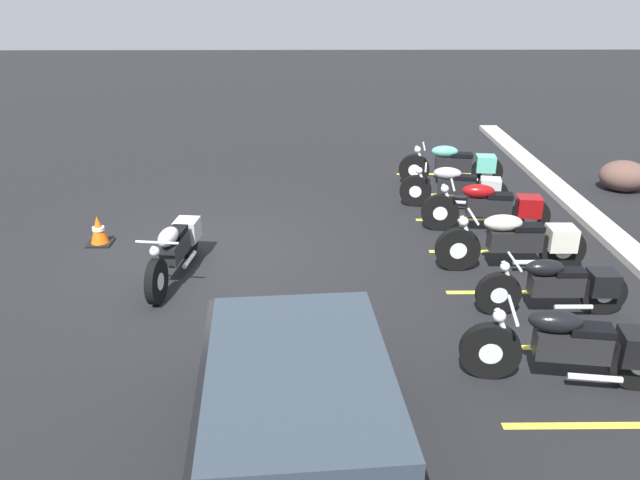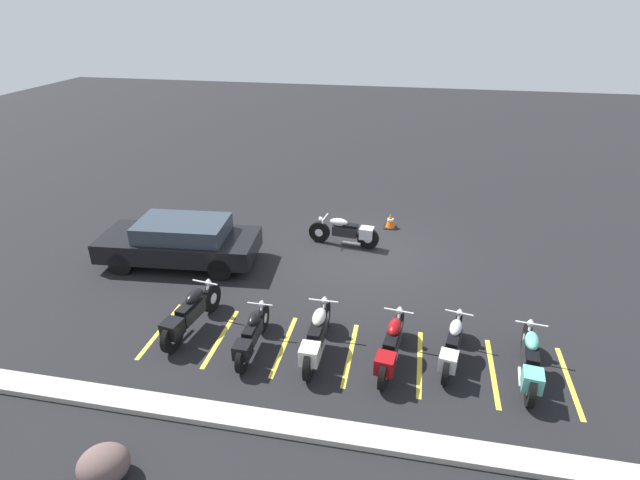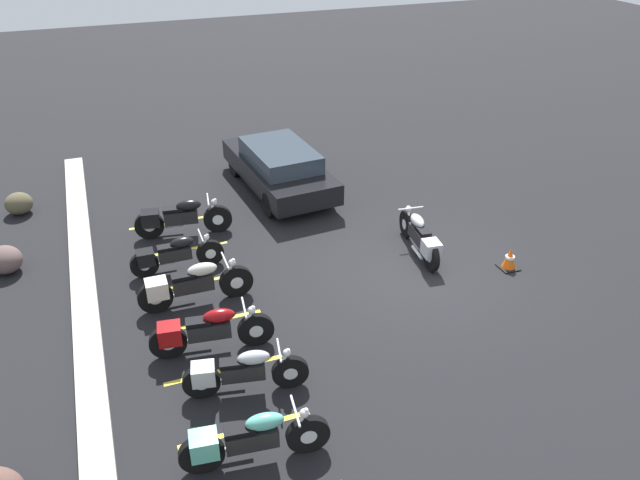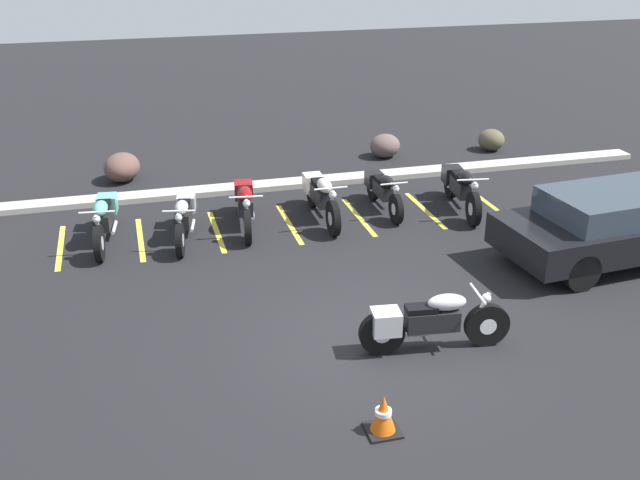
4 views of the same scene
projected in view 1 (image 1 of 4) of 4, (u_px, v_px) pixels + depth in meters
ground at (210, 258)px, 10.08m from camera, size 60.00×60.00×0.00m
motorcycle_silver_featured at (176, 247)px, 9.33m from camera, size 2.16×0.65×0.85m
parked_bike_0 at (456, 165)px, 13.35m from camera, size 0.66×2.21×0.87m
parked_bike_1 at (459, 187)px, 12.03m from camera, size 0.72×2.06×0.82m
parked_bike_2 at (492, 207)px, 10.90m from camera, size 0.68×2.22×0.88m
parked_bike_3 at (519, 241)px, 9.49m from camera, size 0.65×2.30×0.90m
parked_bike_4 at (560, 285)px, 8.26m from camera, size 0.57×2.01×0.79m
parked_bike_5 at (577, 347)px, 6.80m from camera, size 0.73×2.28×0.90m
car_black at (301, 433)px, 5.23m from camera, size 4.43×2.14×1.29m
concrete_curb at (631, 253)px, 10.12m from camera, size 18.00×0.50×0.12m
landscape_rock_1 at (624, 176)px, 13.08m from camera, size 1.07×1.18×0.65m
traffic_cone at (99, 231)px, 10.51m from camera, size 0.40×0.40×0.50m
stall_line_0 at (442, 174)px, 14.29m from camera, size 0.10×2.10×0.00m
stall_line_1 at (456, 194)px, 12.97m from camera, size 0.10×2.10×0.00m
stall_line_2 at (472, 220)px, 11.64m from camera, size 0.10×2.10×0.00m
stall_line_3 at (492, 251)px, 10.31m from camera, size 0.10×2.10×0.00m
stall_line_4 at (519, 292)px, 8.98m from camera, size 0.10×2.10×0.00m
stall_line_5 at (555, 347)px, 7.66m from camera, size 0.10×2.10×0.00m
stall_line_6 at (605, 425)px, 6.33m from camera, size 0.10×2.10×0.00m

